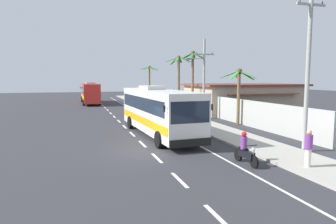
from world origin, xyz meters
name	(u,v)px	position (x,y,z in m)	size (l,w,h in m)	color
ground_plane	(149,151)	(0.00, 0.00, 0.00)	(160.00, 160.00, 0.00)	#303035
sidewalk_kerb	(194,122)	(6.80, 10.00, 0.07)	(3.20, 90.00, 0.14)	#A8A399
lane_markings	(135,118)	(2.02, 14.89, 0.00)	(3.48, 71.44, 0.01)	white
boundary_wall	(212,106)	(10.60, 14.00, 1.14)	(0.24, 60.00, 2.28)	#B2B2AD
coach_bus_foreground	(158,110)	(1.79, 4.76, 1.90)	(3.49, 12.07, 3.64)	silver
coach_bus_far_lane	(90,92)	(-1.65, 35.36, 1.88)	(2.93, 12.13, 3.60)	red
motorcycle_beside_bus	(245,151)	(3.89, -4.07, 0.65)	(0.56, 1.96, 1.61)	black
motorcycle_trailing	(157,112)	(4.21, 14.00, 0.63)	(0.56, 1.96, 1.54)	black
pedestrian_near_kerb	(308,147)	(6.18, -5.74, 1.05)	(0.36, 0.36, 1.73)	beige
utility_pole_nearest	(308,64)	(8.54, -2.78, 5.05)	(1.89, 0.24, 9.76)	#9E9E99
utility_pole_mid	(203,77)	(8.68, 12.20, 4.38)	(3.05, 0.24, 8.22)	#9E9E99
palm_nearest	(179,72)	(10.29, 24.70, 5.05)	(3.92, 3.39, 7.46)	brown
palm_second	(149,77)	(8.81, 36.68, 4.39)	(3.37, 3.29, 6.47)	brown
palm_third	(239,84)	(10.13, 7.49, 3.71)	(3.23, 3.29, 5.12)	brown
palm_fourth	(193,70)	(8.87, 15.68, 5.17)	(2.85, 2.77, 7.33)	brown
roadside_building	(242,98)	(16.10, 16.88, 1.78)	(13.24, 9.71, 3.53)	tan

